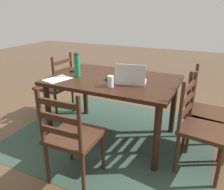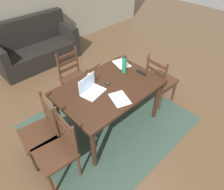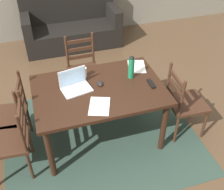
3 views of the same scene
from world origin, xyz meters
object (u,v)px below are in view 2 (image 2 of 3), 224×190
at_px(chair_left_far, 41,132).
at_px(laptop, 91,88).
at_px(drinking_glass, 90,78).
at_px(computer_mouse, 107,83).
at_px(couch, 36,48).
at_px(water_bottle, 124,64).
at_px(chair_right_near, 160,80).
at_px(chair_far_head, 75,78).
at_px(dining_table, 109,92).
at_px(chair_left_near, 58,151).
at_px(tv_remote, 141,72).

xyz_separation_m(chair_left_far, laptop, (0.77, -0.10, 0.37)).
height_order(drinking_glass, computer_mouse, drinking_glass).
xyz_separation_m(chair_left_far, couch, (1.16, 2.41, -0.11)).
xyz_separation_m(drinking_glass, computer_mouse, (0.14, -0.22, -0.04)).
height_order(laptop, water_bottle, water_bottle).
bearing_deg(computer_mouse, chair_right_near, -14.63).
relative_size(chair_far_head, water_bottle, 3.27).
xyz_separation_m(chair_left_far, chair_far_head, (1.03, 0.68, 0.00)).
height_order(dining_table, chair_left_far, chair_left_far).
height_order(dining_table, couch, couch).
xyz_separation_m(laptop, computer_mouse, (0.29, -0.02, -0.04)).
bearing_deg(couch, drinking_glass, -95.73).
bearing_deg(water_bottle, drinking_glass, 161.32).
xyz_separation_m(chair_far_head, computer_mouse, (0.03, -0.80, 0.33)).
bearing_deg(couch, chair_left_near, -112.43).
bearing_deg(computer_mouse, chair_far_head, 92.70).
distance_m(dining_table, chair_left_near, 1.07).
bearing_deg(chair_right_near, drinking_glass, 157.01).
bearing_deg(dining_table, tv_remote, -9.32).
distance_m(chair_left_near, water_bottle, 1.55).
bearing_deg(dining_table, chair_left_near, -168.91).
distance_m(chair_left_near, laptop, 0.90).
bearing_deg(chair_right_near, dining_table, 169.20).
relative_size(water_bottle, drinking_glass, 2.41).
distance_m(couch, tv_remote, 2.77).
bearing_deg(laptop, chair_far_head, 71.98).
height_order(laptop, drinking_glass, laptop).
height_order(couch, water_bottle, water_bottle).
relative_size(chair_left_near, laptop, 2.65).
height_order(dining_table, chair_far_head, chair_far_head).
bearing_deg(drinking_glass, computer_mouse, -57.55).
bearing_deg(laptop, tv_remote, -12.40).
distance_m(chair_right_near, chair_far_head, 1.48).
bearing_deg(tv_remote, laptop, -10.69).
bearing_deg(chair_right_near, water_bottle, 153.44).
distance_m(chair_far_head, water_bottle, 0.99).
bearing_deg(computer_mouse, drinking_glass, 122.75).
xyz_separation_m(computer_mouse, tv_remote, (0.57, -0.17, -0.01)).
height_order(chair_left_far, tv_remote, chair_left_far).
relative_size(chair_left_far, drinking_glass, 7.90).
height_order(dining_table, computer_mouse, computer_mouse).
bearing_deg(chair_far_head, chair_left_near, -133.85).
xyz_separation_m(chair_far_head, tv_remote, (0.60, -0.97, 0.32)).
bearing_deg(tv_remote, chair_left_far, -8.42).
height_order(dining_table, water_bottle, water_bottle).
bearing_deg(chair_left_near, chair_left_far, 90.05).
bearing_deg(dining_table, laptop, 160.66).
relative_size(chair_right_near, couch, 0.53).
distance_m(chair_far_head, laptop, 0.90).
bearing_deg(computer_mouse, chair_left_near, -165.37).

